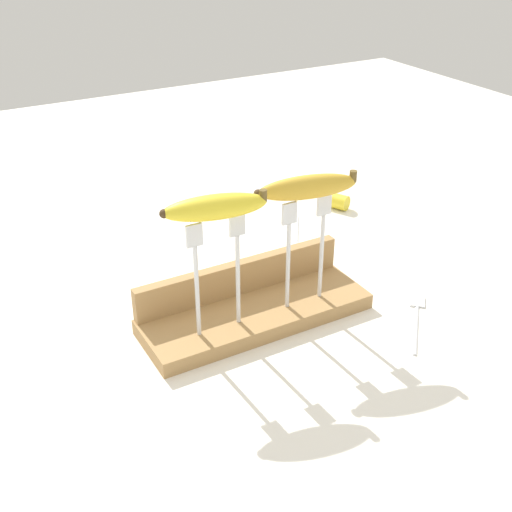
{
  "coord_description": "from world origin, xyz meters",
  "views": [
    {
      "loc": [
        -0.46,
        -0.82,
        0.65
      ],
      "look_at": [
        0.0,
        0.0,
        0.13
      ],
      "focal_mm": 46.18,
      "sensor_mm": 36.0,
      "label": 1
    }
  ],
  "objects": [
    {
      "name": "ground_plane",
      "position": [
        0.0,
        0.0,
        0.0
      ],
      "size": [
        3.0,
        3.0,
        0.0
      ],
      "primitive_type": "plane",
      "color": "white"
    },
    {
      "name": "wooden_board",
      "position": [
        0.0,
        0.0,
        0.01
      ],
      "size": [
        0.4,
        0.14,
        0.03
      ],
      "primitive_type": "cube",
      "color": "#A87F4C",
      "rests_on": "ground"
    },
    {
      "name": "board_backstop",
      "position": [
        0.0,
        0.06,
        0.06
      ],
      "size": [
        0.39,
        0.02,
        0.06
      ],
      "primitive_type": "cube",
      "color": "#A87F4C",
      "rests_on": "wooden_board"
    },
    {
      "name": "fork_stand_left",
      "position": [
        -0.08,
        -0.02,
        0.14
      ],
      "size": [
        0.1,
        0.01,
        0.2
      ],
      "color": "silver",
      "rests_on": "wooden_board"
    },
    {
      "name": "fork_stand_right",
      "position": [
        0.08,
        -0.02,
        0.14
      ],
      "size": [
        0.09,
        0.01,
        0.19
      ],
      "color": "silver",
      "rests_on": "wooden_board"
    },
    {
      "name": "banana_raised_left",
      "position": [
        -0.08,
        -0.02,
        0.24
      ],
      "size": [
        0.16,
        0.07,
        0.04
      ],
      "color": "yellow",
      "rests_on": "fork_stand_left"
    },
    {
      "name": "banana_raised_right",
      "position": [
        0.08,
        -0.02,
        0.24
      ],
      "size": [
        0.17,
        0.07,
        0.04
      ],
      "color": "gold",
      "rests_on": "fork_stand_right"
    },
    {
      "name": "fork_fallen_near",
      "position": [
        0.23,
        0.22,
        0.0
      ],
      "size": [
        0.1,
        0.15,
        0.01
      ],
      "color": "silver",
      "rests_on": "ground"
    },
    {
      "name": "fork_fallen_far",
      "position": [
        0.25,
        -0.13,
        0.0
      ],
      "size": [
        0.13,
        0.14,
        0.01
      ],
      "color": "silver",
      "rests_on": "ground"
    },
    {
      "name": "banana_chunk_near",
      "position": [
        0.39,
        0.31,
        0.02
      ],
      "size": [
        0.05,
        0.06,
        0.03
      ],
      "color": "yellow",
      "rests_on": "ground"
    },
    {
      "name": "wire_coil",
      "position": [
        -0.07,
        0.11,
        0.0
      ],
      "size": [
        0.11,
        0.11,
        0.0
      ],
      "primitive_type": "torus",
      "color": "red",
      "rests_on": "ground"
    }
  ]
}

